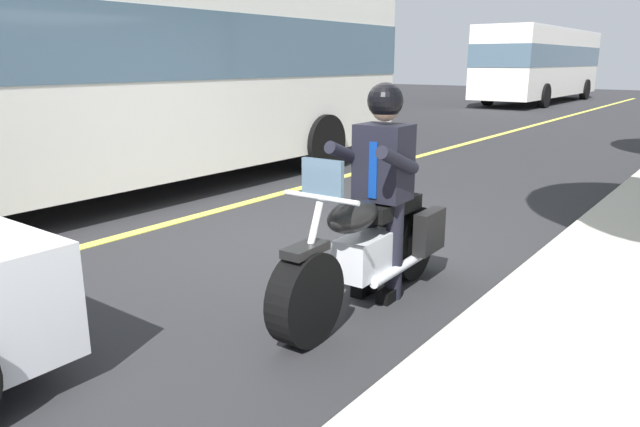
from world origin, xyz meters
name	(u,v)px	position (x,y,z in m)	size (l,w,h in m)	color
ground_plane	(314,250)	(0.00, 0.00, 0.00)	(80.00, 80.00, 0.00)	#28282B
lane_center_stripe	(186,219)	(0.00, -2.00, 0.01)	(60.00, 0.16, 0.01)	#E5DB4C
motorcycle_main	(369,249)	(0.82, 1.18, 0.45)	(2.22, 0.64, 1.26)	black
rider_main	(382,173)	(0.63, 1.17, 1.04)	(0.63, 0.56, 1.74)	black
bus_near	(116,63)	(-0.44, -3.83, 1.87)	(11.05, 2.70, 3.30)	white
bus_far	(541,61)	(-23.95, -5.09, 1.87)	(11.05, 2.70, 3.30)	white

